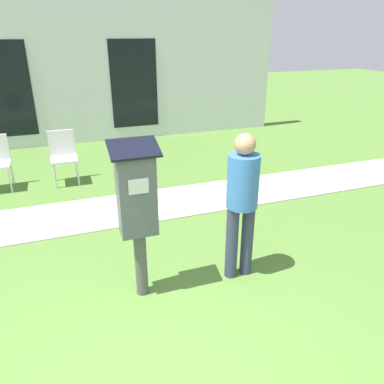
# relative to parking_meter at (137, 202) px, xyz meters

# --- Properties ---
(sidewalk) EXTENTS (12.00, 1.10, 0.02)m
(sidewalk) POSITION_rel_parking_meter_xyz_m (-0.18, 1.98, -1.01)
(sidewalk) COLOR beige
(sidewalk) RESTS_ON ground
(building_facade) EXTENTS (10.00, 0.26, 3.20)m
(building_facade) POSITION_rel_parking_meter_xyz_m (-0.18, 6.07, 0.58)
(building_facade) COLOR silver
(building_facade) RESTS_ON ground
(parking_meter) EXTENTS (0.44, 0.31, 1.59)m
(parking_meter) POSITION_rel_parking_meter_xyz_m (0.00, 0.00, 0.00)
(parking_meter) COLOR #4C4C4C
(parking_meter) RESTS_ON ground
(person_standing) EXTENTS (0.32, 0.32, 1.58)m
(person_standing) POSITION_rel_parking_meter_xyz_m (1.06, -0.04, -0.09)
(person_standing) COLOR #333851
(person_standing) RESTS_ON ground
(outdoor_chair_middle) EXTENTS (0.44, 0.44, 0.90)m
(outdoor_chair_middle) POSITION_rel_parking_meter_xyz_m (-0.57, 3.49, -0.49)
(outdoor_chair_middle) COLOR silver
(outdoor_chair_middle) RESTS_ON ground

